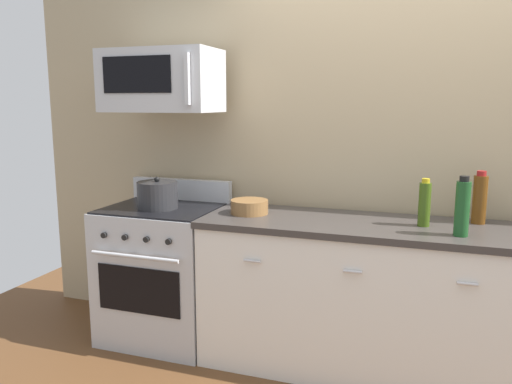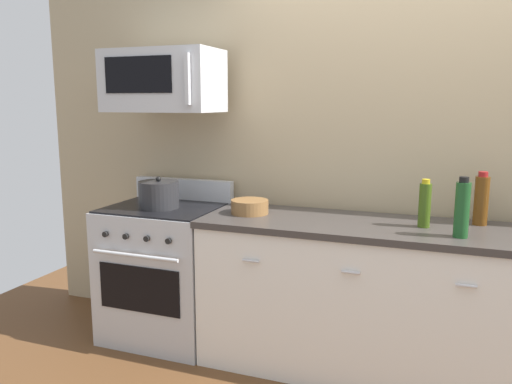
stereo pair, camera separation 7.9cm
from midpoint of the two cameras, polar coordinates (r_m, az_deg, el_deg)
ground_plane at (r=3.34m, az=17.02°, el=-19.30°), size 6.67×6.67×0.00m
back_wall at (r=3.35m, az=18.66°, el=5.02°), size 5.56×0.10×2.70m
counter_unit at (r=3.14m, az=17.46°, el=-11.95°), size 2.47×0.66×0.92m
range_oven at (r=3.58m, az=-9.50°, el=-8.72°), size 0.76×0.69×1.07m
microwave at (r=3.44m, az=-9.74°, el=12.19°), size 0.74×0.44×0.40m
bottle_wine_green at (r=2.84m, az=22.91°, el=-1.76°), size 0.08×0.08×0.32m
bottle_wine_amber at (r=3.17m, az=24.66°, el=-0.80°), size 0.08×0.08×0.31m
bottle_olive_oil at (r=3.00m, az=19.17°, el=-1.34°), size 0.07×0.07×0.27m
bowl_wooden_salad at (r=3.20m, az=0.00°, el=-1.61°), size 0.24×0.24×0.09m
stockpot at (r=3.40m, az=-10.21°, el=-0.29°), size 0.26×0.26×0.21m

